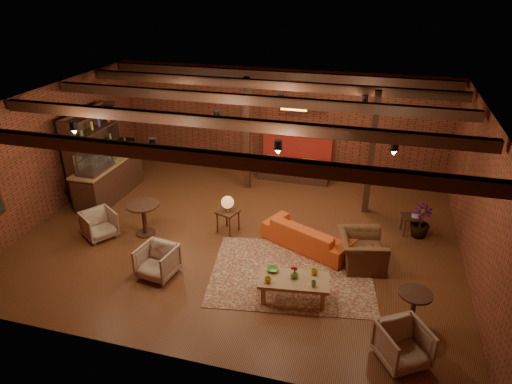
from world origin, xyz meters
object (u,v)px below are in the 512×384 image
(side_table_lamp, at_px, (228,205))
(armchair_right, at_px, (362,246))
(armchair_a, at_px, (99,223))
(round_table_right, at_px, (414,304))
(coffee_table, at_px, (293,281))
(sofa, at_px, (308,235))
(armchair_far, at_px, (403,343))
(armchair_b, at_px, (157,260))
(side_table_book, at_px, (412,217))
(plant_tall, at_px, (426,191))
(round_table_left, at_px, (144,214))

(side_table_lamp, xyz_separation_m, armchair_right, (3.18, -0.54, -0.25))
(armchair_a, bearing_deg, round_table_right, -65.38)
(coffee_table, xyz_separation_m, side_table_lamp, (-2.00, 2.05, 0.32))
(sofa, bearing_deg, armchair_far, 148.98)
(armchair_b, relative_size, side_table_book, 1.46)
(side_table_lamp, bearing_deg, plant_tall, 12.65)
(side_table_book, bearing_deg, armchair_a, -163.44)
(coffee_table, height_order, armchair_far, armchair_far)
(armchair_b, bearing_deg, side_table_lamp, 76.14)
(armchair_a, xyz_separation_m, round_table_right, (7.03, -1.17, 0.10))
(armchair_right, bearing_deg, sofa, 59.33)
(coffee_table, distance_m, armchair_a, 4.96)
(side_table_book, bearing_deg, armchair_far, -93.19)
(round_table_right, distance_m, plant_tall, 3.29)
(coffee_table, relative_size, round_table_left, 1.76)
(sofa, xyz_separation_m, armchair_right, (1.21, -0.39, 0.16))
(round_table_left, xyz_separation_m, armchair_far, (5.88, -2.50, -0.17))
(side_table_lamp, relative_size, round_table_right, 1.38)
(sofa, xyz_separation_m, armchair_a, (-4.82, -0.88, 0.05))
(plant_tall, bearing_deg, armchair_a, -164.47)
(sofa, distance_m, side_table_lamp, 2.02)
(round_table_left, distance_m, round_table_right, 6.26)
(sofa, distance_m, armchair_far, 3.61)
(sofa, height_order, round_table_right, round_table_right)
(coffee_table, bearing_deg, armchair_b, -179.83)
(coffee_table, bearing_deg, armchair_far, -28.36)
(side_table_book, xyz_separation_m, armchair_far, (-0.23, -4.21, -0.07))
(armchair_far, bearing_deg, side_table_book, 54.07)
(side_table_lamp, relative_size, armchair_a, 1.32)
(coffee_table, bearing_deg, plant_tall, 51.35)
(armchair_a, height_order, armchair_b, armchair_b)
(round_table_left, height_order, armchair_far, round_table_left)
(coffee_table, relative_size, armchair_right, 1.31)
(armchair_b, height_order, round_table_right, armchair_b)
(armchair_b, height_order, plant_tall, plant_tall)
(round_table_right, bearing_deg, armchair_right, 121.03)
(round_table_right, bearing_deg, armchair_far, -100.70)
(armchair_b, bearing_deg, side_table_book, 39.98)
(armchair_a, bearing_deg, side_table_book, -39.41)
(side_table_lamp, xyz_separation_m, armchair_far, (4.00, -3.13, -0.35))
(round_table_left, relative_size, armchair_a, 1.11)
(armchair_far, bearing_deg, coffee_table, 118.90)
(armchair_a, relative_size, armchair_far, 0.96)
(coffee_table, height_order, round_table_left, round_table_left)
(side_table_lamp, bearing_deg, sofa, -4.35)
(round_table_right, xyz_separation_m, armchair_far, (-0.18, -0.94, -0.09))
(coffee_table, distance_m, round_table_right, 2.18)
(side_table_lamp, xyz_separation_m, round_table_right, (4.18, -2.20, -0.26))
(armchair_far, xyz_separation_m, plant_tall, (0.43, 4.13, 0.83))
(side_table_lamp, distance_m, armchair_right, 3.24)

